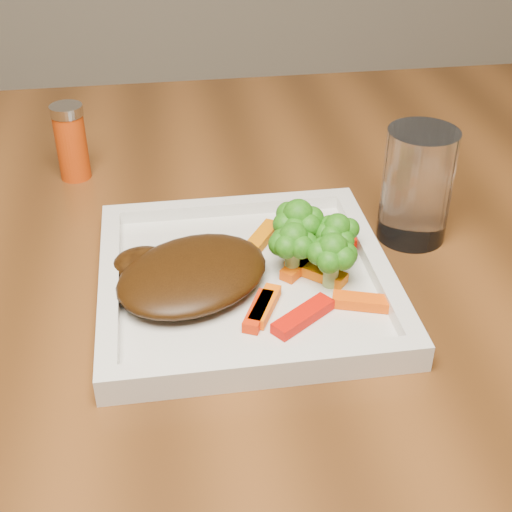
{
  "coord_description": "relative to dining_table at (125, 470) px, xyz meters",
  "views": [
    {
      "loc": [
        0.22,
        -0.66,
        1.16
      ],
      "look_at": [
        0.3,
        -0.12,
        0.79
      ],
      "focal_mm": 50.0,
      "sensor_mm": 36.0,
      "label": 1
    }
  ],
  "objects": [
    {
      "name": "carrot_7",
      "position": [
        0.16,
        -0.17,
        0.39
      ],
      "size": [
        0.04,
        0.05,
        0.01
      ],
      "primitive_type": "cube",
      "rotation": [
        0.0,
        0.0,
        1.13
      ],
      "color": "red",
      "rests_on": "plate"
    },
    {
      "name": "broccoli_2",
      "position": [
        0.23,
        -0.14,
        0.42
      ],
      "size": [
        0.06,
        0.06,
        0.06
      ],
      "primitive_type": null,
      "rotation": [
        0.0,
        0.0,
        -0.31
      ],
      "color": "#2F6B11",
      "rests_on": "plate"
    },
    {
      "name": "carrot_5",
      "position": [
        0.22,
        -0.12,
        0.39
      ],
      "size": [
        0.06,
        0.05,
        0.01
      ],
      "primitive_type": "cube",
      "rotation": [
        0.0,
        0.0,
        -0.72
      ],
      "color": "#E06503",
      "rests_on": "plate"
    },
    {
      "name": "plate",
      "position": [
        0.15,
        -0.12,
        0.38
      ],
      "size": [
        0.27,
        0.27,
        0.01
      ],
      "primitive_type": "cube",
      "color": "silver",
      "rests_on": "dining_table"
    },
    {
      "name": "carrot_6",
      "position": [
        0.21,
        -0.11,
        0.39
      ],
      "size": [
        0.05,
        0.05,
        0.01
      ],
      "primitive_type": "cube",
      "rotation": [
        0.0,
        0.0,
        0.78
      ],
      "color": "#DD4A03",
      "rests_on": "plate"
    },
    {
      "name": "carrot_0",
      "position": [
        0.19,
        -0.19,
        0.39
      ],
      "size": [
        0.06,
        0.05,
        0.01
      ],
      "primitive_type": "cube",
      "rotation": [
        0.0,
        0.0,
        0.63
      ],
      "color": "red",
      "rests_on": "plate"
    },
    {
      "name": "carrot_3",
      "position": [
        0.25,
        -0.08,
        0.39
      ],
      "size": [
        0.06,
        0.02,
        0.01
      ],
      "primitive_type": "cube",
      "rotation": [
        0.0,
        0.0,
        0.14
      ],
      "color": "red",
      "rests_on": "plate"
    },
    {
      "name": "carrot_2",
      "position": [
        0.16,
        -0.17,
        0.39
      ],
      "size": [
        0.04,
        0.06,
        0.01
      ],
      "primitive_type": "cube",
      "rotation": [
        0.0,
        0.0,
        1.11
      ],
      "color": "#FF6204",
      "rests_on": "plate"
    },
    {
      "name": "broccoli_3",
      "position": [
        0.2,
        -0.12,
        0.42
      ],
      "size": [
        0.05,
        0.05,
        0.06
      ],
      "primitive_type": null,
      "rotation": [
        0.0,
        0.0,
        0.01
      ],
      "color": "#316C12",
      "rests_on": "plate"
    },
    {
      "name": "steak",
      "position": [
        0.1,
        -0.12,
        0.4
      ],
      "size": [
        0.19,
        0.18,
        0.03
      ],
      "primitive_type": "ellipsoid",
      "rotation": [
        0.0,
        0.0,
        0.59
      ],
      "color": "#361D08",
      "rests_on": "plate"
    },
    {
      "name": "dining_table",
      "position": [
        0.0,
        0.0,
        0.0
      ],
      "size": [
        1.6,
        0.9,
        0.75
      ],
      "primitive_type": null,
      "color": "brown",
      "rests_on": "floor"
    },
    {
      "name": "carrot_1",
      "position": [
        0.25,
        -0.18,
        0.39
      ],
      "size": [
        0.06,
        0.03,
        0.01
      ],
      "primitive_type": "cube",
      "rotation": [
        0.0,
        0.0,
        -0.32
      ],
      "color": "#EC4C03",
      "rests_on": "plate"
    },
    {
      "name": "broccoli_1",
      "position": [
        0.24,
        -0.1,
        0.42
      ],
      "size": [
        0.05,
        0.05,
        0.06
      ],
      "primitive_type": null,
      "rotation": [
        0.0,
        0.0,
        -0.06
      ],
      "color": "#1A7914",
      "rests_on": "plate"
    },
    {
      "name": "spice_shaker",
      "position": [
        -0.02,
        0.14,
        0.42
      ],
      "size": [
        0.05,
        0.05,
        0.09
      ],
      "primitive_type": "cylinder",
      "rotation": [
        0.0,
        0.0,
        0.33
      ],
      "color": "#BA390A",
      "rests_on": "dining_table"
    },
    {
      "name": "drinking_glass",
      "position": [
        0.34,
        -0.05,
        0.44
      ],
      "size": [
        0.07,
        0.07,
        0.12
      ],
      "primitive_type": "cylinder",
      "rotation": [
        0.0,
        0.0,
        -0.0
      ],
      "color": "silver",
      "rests_on": "dining_table"
    },
    {
      "name": "carrot_4",
      "position": [
        0.18,
        -0.06,
        0.39
      ],
      "size": [
        0.05,
        0.06,
        0.01
      ],
      "primitive_type": "cube",
      "rotation": [
        0.0,
        0.0,
        0.99
      ],
      "color": "#D16A03",
      "rests_on": "plate"
    },
    {
      "name": "broccoli_0",
      "position": [
        0.21,
        -0.08,
        0.42
      ],
      "size": [
        0.06,
        0.06,
        0.07
      ],
      "primitive_type": null,
      "rotation": [
        0.0,
        0.0,
        -0.04
      ],
      "color": "#196911",
      "rests_on": "plate"
    }
  ]
}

